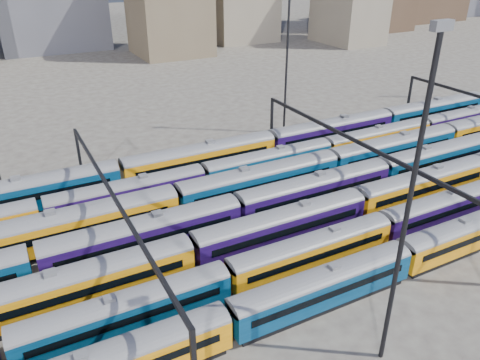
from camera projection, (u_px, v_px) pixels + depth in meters
name	position (u px, v px, depth m)	size (l,w,h in m)	color
ground	(285.00, 215.00, 56.76)	(500.00, 500.00, 0.00)	#3F3935
rake_1	(383.00, 225.00, 50.24)	(111.68, 2.73, 4.57)	black
rake_2	(358.00, 201.00, 54.35)	(124.22, 3.03, 5.10)	black
rake_3	(237.00, 208.00, 52.79)	(128.55, 3.13, 5.28)	black
rake_4	(331.00, 162.00, 63.77)	(134.19, 3.27, 5.52)	black
rake_5	(269.00, 161.00, 65.01)	(98.86, 2.90, 4.87)	black
rake_6	(120.00, 172.00, 60.71)	(136.44, 3.32, 5.62)	black
gantry_1	(114.00, 204.00, 45.44)	(0.35, 40.35, 8.03)	black
gantry_2	(356.00, 149.00, 57.86)	(0.35, 40.35, 8.03)	black
mast_2	(409.00, 203.00, 31.00)	(1.40, 0.50, 25.60)	black
mast_3	(287.00, 52.00, 75.75)	(1.40, 0.50, 25.60)	black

